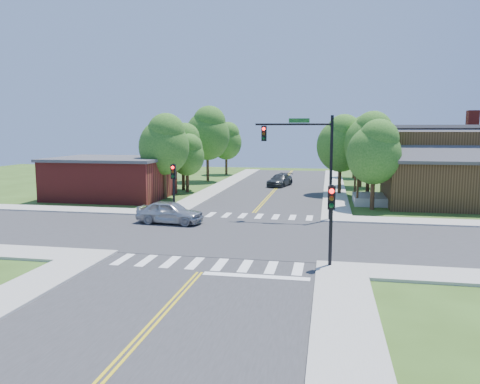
% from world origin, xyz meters
% --- Properties ---
extents(ground, '(100.00, 100.00, 0.00)m').
position_xyz_m(ground, '(0.00, 0.00, 0.00)').
color(ground, '#324B17').
rests_on(ground, ground).
extents(road_ns, '(10.00, 90.00, 0.04)m').
position_xyz_m(road_ns, '(0.00, 0.00, 0.02)').
color(road_ns, '#2D2D30').
rests_on(road_ns, ground).
extents(road_ew, '(90.00, 10.00, 0.04)m').
position_xyz_m(road_ew, '(0.00, 0.00, 0.03)').
color(road_ew, '#2D2D30').
rests_on(road_ew, ground).
extents(intersection_patch, '(10.20, 10.20, 0.06)m').
position_xyz_m(intersection_patch, '(0.00, 0.00, 0.00)').
color(intersection_patch, '#2D2D30').
rests_on(intersection_patch, ground).
extents(sidewalk_ne, '(40.00, 40.00, 0.14)m').
position_xyz_m(sidewalk_ne, '(15.82, 15.82, 0.07)').
color(sidewalk_ne, '#9E9B93').
rests_on(sidewalk_ne, ground).
extents(sidewalk_nw, '(40.00, 40.00, 0.14)m').
position_xyz_m(sidewalk_nw, '(-15.82, 15.82, 0.07)').
color(sidewalk_nw, '#9E9B93').
rests_on(sidewalk_nw, ground).
extents(crosswalk_north, '(8.85, 2.00, 0.01)m').
position_xyz_m(crosswalk_north, '(0.00, 6.20, 0.05)').
color(crosswalk_north, white).
rests_on(crosswalk_north, ground).
extents(crosswalk_south, '(8.85, 2.00, 0.01)m').
position_xyz_m(crosswalk_south, '(0.00, -6.20, 0.05)').
color(crosswalk_south, white).
rests_on(crosswalk_south, ground).
extents(centerline, '(0.30, 90.00, 0.01)m').
position_xyz_m(centerline, '(0.00, 0.00, 0.05)').
color(centerline, gold).
rests_on(centerline, ground).
extents(stop_bar, '(4.60, 0.45, 0.09)m').
position_xyz_m(stop_bar, '(2.50, -7.60, 0.00)').
color(stop_bar, white).
rests_on(stop_bar, ground).
extents(signal_mast_ne, '(5.30, 0.42, 7.20)m').
position_xyz_m(signal_mast_ne, '(3.91, 5.59, 4.85)').
color(signal_mast_ne, black).
rests_on(signal_mast_ne, ground).
extents(signal_pole_se, '(0.34, 0.42, 3.80)m').
position_xyz_m(signal_pole_se, '(5.60, -5.62, 2.66)').
color(signal_pole_se, black).
rests_on(signal_pole_se, ground).
extents(signal_pole_nw, '(0.34, 0.42, 3.80)m').
position_xyz_m(signal_pole_nw, '(-5.60, 5.58, 2.66)').
color(signal_pole_nw, black).
rests_on(signal_pole_nw, ground).
extents(house_ne, '(13.05, 8.80, 7.11)m').
position_xyz_m(house_ne, '(15.11, 14.23, 3.33)').
color(house_ne, '#2F2110').
rests_on(house_ne, ground).
extents(building_nw, '(10.40, 8.40, 3.73)m').
position_xyz_m(building_nw, '(-14.20, 13.20, 1.88)').
color(building_nw, maroon).
rests_on(building_nw, ground).
extents(tree_e_a, '(4.16, 3.95, 7.07)m').
position_xyz_m(tree_e_a, '(8.95, 10.87, 4.63)').
color(tree_e_a, '#382314').
rests_on(tree_e_a, ground).
extents(tree_e_b, '(4.66, 4.43, 7.93)m').
position_xyz_m(tree_e_b, '(9.10, 17.59, 5.19)').
color(tree_e_b, '#382314').
rests_on(tree_e_b, ground).
extents(tree_e_c, '(4.58, 4.36, 7.79)m').
position_xyz_m(tree_e_c, '(8.96, 25.69, 5.11)').
color(tree_e_c, '#382314').
rests_on(tree_e_c, ground).
extents(tree_e_d, '(3.92, 3.72, 6.66)m').
position_xyz_m(tree_e_d, '(8.73, 35.36, 4.36)').
color(tree_e_d, '#382314').
rests_on(tree_e_d, ground).
extents(tree_w_a, '(4.54, 4.31, 7.72)m').
position_xyz_m(tree_w_a, '(-9.05, 13.38, 5.05)').
color(tree_w_a, '#382314').
rests_on(tree_w_a, ground).
extents(tree_w_b, '(4.09, 3.89, 6.95)m').
position_xyz_m(tree_w_b, '(-9.26, 19.60, 4.55)').
color(tree_w_b, '#382314').
rests_on(tree_w_b, ground).
extents(tree_w_c, '(5.34, 5.08, 9.08)m').
position_xyz_m(tree_w_c, '(-8.88, 28.08, 5.95)').
color(tree_w_c, '#382314').
rests_on(tree_w_c, ground).
extents(tree_w_d, '(4.31, 4.09, 7.32)m').
position_xyz_m(tree_w_d, '(-8.56, 37.10, 4.80)').
color(tree_w_d, '#382314').
rests_on(tree_w_d, ground).
extents(tree_house, '(4.54, 4.31, 7.71)m').
position_xyz_m(tree_house, '(6.60, 19.29, 5.05)').
color(tree_house, '#382314').
rests_on(tree_house, ground).
extents(tree_bldg, '(3.45, 3.28, 5.87)m').
position_xyz_m(tree_bldg, '(-8.40, 18.19, 3.84)').
color(tree_bldg, '#382314').
rests_on(tree_bldg, ground).
extents(car_silver, '(2.84, 4.89, 1.52)m').
position_xyz_m(car_silver, '(-4.86, 2.56, 0.76)').
color(car_silver, '#ABAEB2').
rests_on(car_silver, ground).
extents(car_dgrey, '(3.95, 5.42, 1.33)m').
position_xyz_m(car_dgrey, '(0.19, 24.68, 0.66)').
color(car_dgrey, '#2F3234').
rests_on(car_dgrey, ground).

